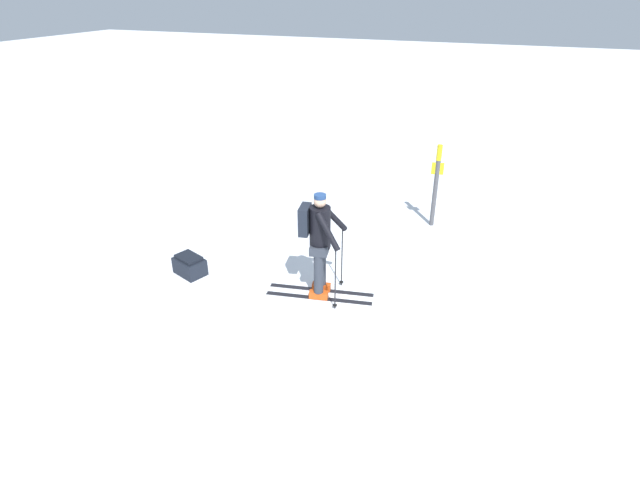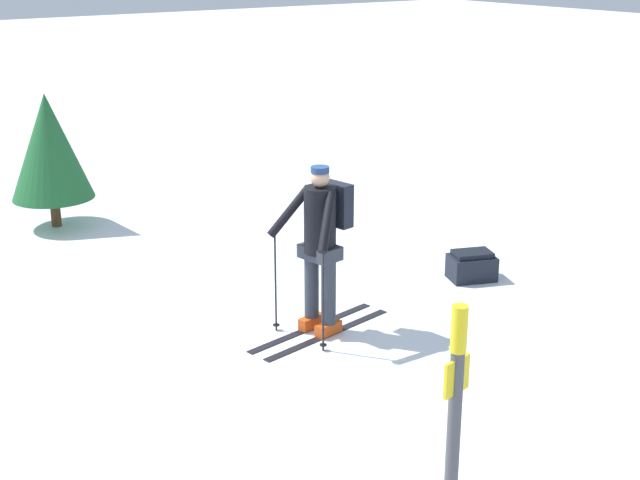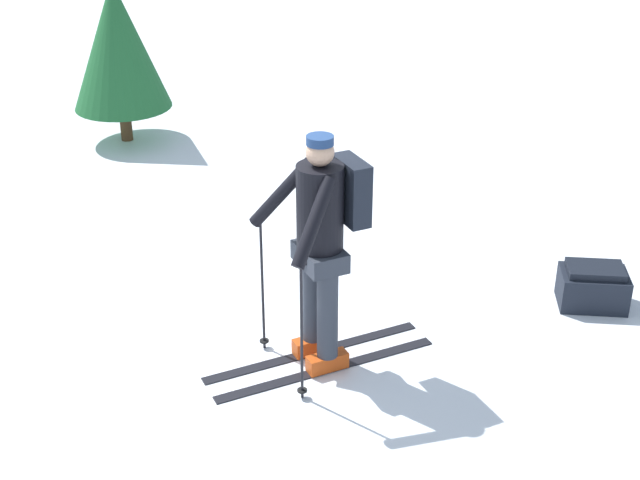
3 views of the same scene
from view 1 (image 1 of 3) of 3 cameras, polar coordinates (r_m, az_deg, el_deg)
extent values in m
plane|color=white|center=(7.36, 3.58, -10.66)|extent=(80.00, 80.00, 0.00)
cube|color=black|center=(8.27, 0.16, -5.74)|extent=(0.40, 1.71, 0.01)
cube|color=#C64714|center=(8.24, 0.16, -5.36)|extent=(0.16, 0.31, 0.12)
cylinder|color=#2D333D|center=(8.01, 0.16, -2.77)|extent=(0.15, 0.15, 0.74)
cube|color=black|center=(8.08, -0.16, -6.67)|extent=(0.40, 1.71, 0.01)
cube|color=#C64714|center=(8.04, -0.16, -6.28)|extent=(0.16, 0.31, 0.12)
cylinder|color=#2D333D|center=(7.81, -0.17, -3.65)|extent=(0.15, 0.15, 0.74)
cube|color=#2D333D|center=(7.73, 0.00, -0.84)|extent=(0.44, 0.34, 0.14)
cylinder|color=black|center=(7.57, 0.00, 1.41)|extent=(0.32, 0.32, 0.67)
sphere|color=tan|center=(7.39, 0.00, 4.43)|extent=(0.19, 0.19, 0.19)
cylinder|color=navy|center=(7.36, 0.00, 5.01)|extent=(0.18, 0.18, 0.06)
cube|color=black|center=(7.57, -1.74, 2.34)|extent=(0.37, 0.21, 0.44)
cylinder|color=black|center=(8.14, 2.52, -1.92)|extent=(0.02, 0.02, 1.09)
cylinder|color=black|center=(8.39, 2.46, -4.82)|extent=(0.07, 0.07, 0.01)
cylinder|color=black|center=(7.75, 1.58, 2.60)|extent=(0.38, 0.40, 0.53)
cylinder|color=black|center=(7.56, 1.76, -4.42)|extent=(0.02, 0.02, 1.09)
cylinder|color=black|center=(7.82, 1.71, -7.45)|extent=(0.07, 0.07, 0.01)
cylinder|color=black|center=(7.29, 0.92, 0.92)|extent=(0.26, 0.47, 0.53)
cube|color=black|center=(8.95, -14.65, -2.92)|extent=(0.54, 0.63, 0.29)
cube|color=black|center=(8.86, -14.78, -1.94)|extent=(0.44, 0.52, 0.06)
cylinder|color=#4C4C51|center=(10.38, 13.07, 5.99)|extent=(0.09, 0.09, 1.72)
cylinder|color=yellow|center=(10.16, 13.49, 9.68)|extent=(0.10, 0.10, 0.31)
cube|color=yellow|center=(10.26, 13.29, 7.95)|extent=(0.07, 0.24, 0.24)
camera|label=2|loc=(13.51, 33.49, 20.36)|focal=50.00mm
camera|label=3|loc=(11.67, 17.37, 22.47)|focal=50.00mm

